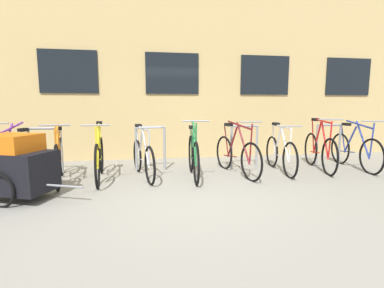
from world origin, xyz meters
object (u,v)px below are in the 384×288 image
at_px(bicycle_white, 280,153).
at_px(bicycle_blue, 354,150).
at_px(bicycle_maroon, 236,154).
at_px(bicycle_yellow, 99,157).
at_px(bicycle_red, 319,150).
at_px(bicycle_green, 193,156).
at_px(bicycle_purple, 15,161).
at_px(bicycle_orange, 59,159).
at_px(bicycle_silver, 143,157).
at_px(bike_trailer, 17,166).

distance_m(bicycle_white, bicycle_blue, 1.70).
height_order(bicycle_white, bicycle_maroon, bicycle_maroon).
distance_m(bicycle_yellow, bicycle_red, 4.39).
relative_size(bicycle_maroon, bicycle_green, 1.02).
bearing_deg(bicycle_blue, bicycle_green, -176.77).
bearing_deg(bicycle_maroon, bicycle_white, 3.02).
bearing_deg(bicycle_purple, bicycle_red, 0.02).
distance_m(bicycle_maroon, bicycle_orange, 3.22).
distance_m(bicycle_silver, bicycle_blue, 4.42).
distance_m(bicycle_yellow, bicycle_silver, 0.77).
bearing_deg(bicycle_white, bike_trailer, -167.44).
bearing_deg(bicycle_white, bicycle_yellow, -179.62).
bearing_deg(bike_trailer, bicycle_green, 17.38).
bearing_deg(bicycle_orange, bicycle_green, -1.99).
xyz_separation_m(bicycle_yellow, bicycle_purple, (-1.43, 0.08, -0.03)).
relative_size(bicycle_red, bicycle_orange, 0.96).
height_order(bicycle_silver, bicycle_blue, bicycle_blue).
relative_size(bicycle_maroon, bike_trailer, 1.20).
distance_m(bicycle_yellow, bike_trailer, 1.36).
bearing_deg(bicycle_maroon, bicycle_silver, 178.34).
bearing_deg(bicycle_blue, bicycle_silver, -179.57).
bearing_deg(bicycle_purple, bike_trailer, -65.77).
height_order(bicycle_silver, bicycle_red, bicycle_red).
height_order(bicycle_red, bicycle_blue, bicycle_red).
relative_size(bicycle_maroon, bicycle_orange, 0.99).
bearing_deg(bicycle_blue, bicycle_maroon, -178.16).
xyz_separation_m(bicycle_blue, bicycle_orange, (-5.85, -0.12, 0.01)).
bearing_deg(bicycle_red, bicycle_silver, -179.18).
bearing_deg(bicycle_silver, bike_trailer, -150.09).
bearing_deg(bike_trailer, bicycle_blue, 9.48).
distance_m(bicycle_blue, bicycle_green, 3.50).
bearing_deg(bicycle_red, bicycle_purple, -179.98).
height_order(bicycle_maroon, bike_trailer, bicycle_maroon).
relative_size(bicycle_purple, bicycle_red, 0.95).
xyz_separation_m(bicycle_silver, bike_trailer, (-1.73, -0.99, 0.11)).
bearing_deg(bicycle_red, bicycle_yellow, -178.98).
xyz_separation_m(bicycle_purple, bicycle_orange, (0.76, -0.13, 0.03)).
bearing_deg(bike_trailer, bicycle_red, 11.06).
relative_size(bicycle_white, bicycle_red, 0.98).
xyz_separation_m(bicycle_white, bicycle_maroon, (-0.93, -0.05, 0.01)).
relative_size(bicycle_silver, bicycle_purple, 1.04).
distance_m(bicycle_silver, bicycle_orange, 1.44).
distance_m(bicycle_silver, bicycle_purple, 2.20).
bearing_deg(bicycle_blue, bicycle_white, -178.80).
xyz_separation_m(bicycle_yellow, bicycle_blue, (5.19, 0.06, -0.01)).
bearing_deg(bicycle_maroon, bicycle_yellow, 179.42).
xyz_separation_m(bicycle_purple, bicycle_green, (3.12, -0.21, 0.03)).
distance_m(bicycle_red, bicycle_blue, 0.80).
relative_size(bicycle_yellow, bicycle_orange, 1.02).
bearing_deg(bicycle_white, bicycle_purple, 179.39).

